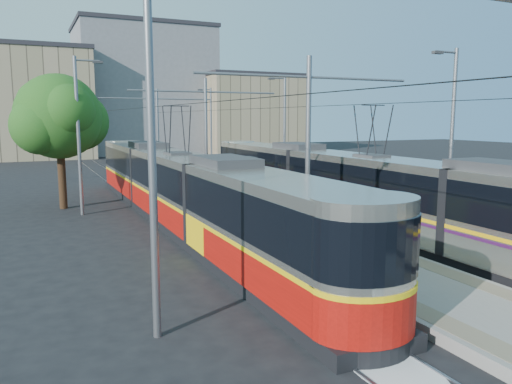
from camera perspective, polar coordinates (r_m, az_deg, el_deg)
name	(u,v)px	position (r m, az deg, el deg)	size (l,w,h in m)	color
ground	(466,314)	(14.19, 22.88, -12.70)	(160.00, 160.00, 0.00)	black
platform	(225,204)	(28.05, -3.60, -1.42)	(4.00, 50.00, 0.30)	gray
tactile_strip_left	(200,204)	(27.54, -6.42, -1.32)	(0.70, 50.00, 0.01)	gray
tactile_strip_right	(248,200)	(28.58, -0.89, -0.91)	(0.70, 50.00, 0.01)	gray
rails	(225,207)	(28.08, -3.60, -1.69)	(8.71, 70.00, 0.03)	gray
tram_left	(178,188)	(23.57, -8.87, 0.43)	(2.43, 30.16, 5.50)	black
tram_right	(370,190)	(22.34, 12.93, 0.26)	(2.43, 31.89, 5.50)	black
catenary	(245,127)	(25.01, -1.31, 7.46)	(9.20, 70.00, 7.00)	slate
street_lamps	(201,131)	(31.41, -6.34, 7.00)	(15.18, 38.22, 8.00)	slate
shelter	(248,180)	(26.46, -0.92, 1.34)	(0.76, 1.20, 2.63)	black
tree	(64,118)	(29.37, -21.07, 7.88)	(5.03, 4.65, 7.31)	#382314
building_left	(22,103)	(68.79, -25.20, 9.19)	(16.32, 12.24, 13.53)	gray
building_centre	(144,90)	(74.61, -12.69, 11.27)	(18.36, 14.28, 17.70)	gray
building_right	(250,114)	(73.20, -0.67, 8.95)	(14.28, 10.20, 11.13)	gray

